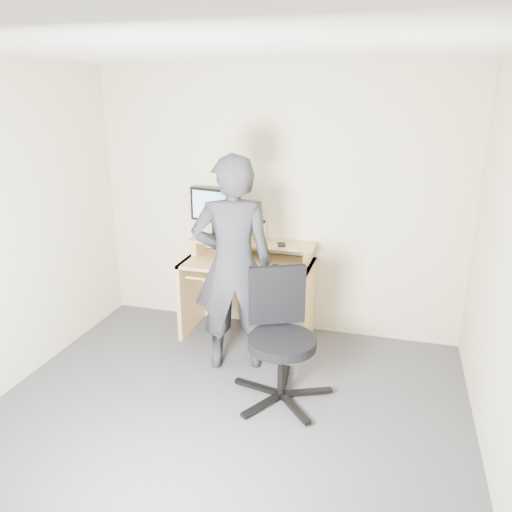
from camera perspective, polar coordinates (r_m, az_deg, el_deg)
The scene contains 14 objects.
ground at distance 3.70m, azimuth -4.59°, elevation -19.25°, with size 3.50×3.50×0.00m, color #4B4B4F.
back_wall at distance 4.72m, azimuth 2.39°, elevation 6.03°, with size 3.50×0.02×2.50m, color #BDB396.
ceiling at distance 2.95m, azimuth -5.92°, elevation 23.08°, with size 3.50×3.50×0.02m, color white.
desk at distance 4.76m, azimuth -0.69°, elevation -2.67°, with size 1.20×0.60×0.91m.
monitor at distance 4.77m, azimuth -4.87°, elevation 5.42°, with size 0.50×0.14×0.48m.
external_drive at distance 4.74m, azimuth -1.72°, elevation 3.11°, with size 0.07×0.13×0.20m, color black.
travel_mug at distance 4.66m, azimuth 0.59°, elevation 2.73°, with size 0.08×0.08×0.18m, color silver.
smartphone at distance 4.58m, azimuth 2.92°, elevation 1.33°, with size 0.07×0.13×0.01m, color black.
charger at distance 4.74m, azimuth -4.23°, elevation 2.04°, with size 0.04×0.04×0.04m, color black.
headphones at distance 4.80m, azimuth -2.19°, elevation 2.17°, with size 0.16×0.16×0.02m, color silver.
keyboard at distance 4.56m, azimuth -0.91°, elevation -2.04°, with size 0.46×0.18×0.03m, color black.
mouse at distance 4.45m, azimuth 2.25°, elevation -1.16°, with size 0.10×0.06×0.04m, color black.
office_chair at distance 3.79m, azimuth 2.79°, elevation -8.61°, with size 0.78×0.76×0.98m.
person at distance 4.06m, azimuth -2.64°, elevation -1.05°, with size 0.66×0.43×1.81m, color black.
Camera 1 is at (1.06, -2.74, 2.25)m, focal length 35.00 mm.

